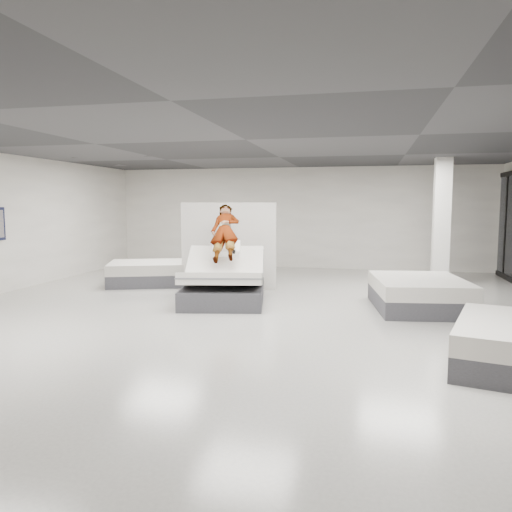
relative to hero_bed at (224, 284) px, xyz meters
name	(u,v)px	position (x,y,z in m)	size (l,w,h in m)	color
room	(246,228)	(0.71, -0.94, 1.20)	(14.00, 14.04, 3.20)	#B6B3AC
hero_bed	(224,284)	(0.00, 0.00, 0.00)	(2.00, 2.42, 1.25)	#3D3D43
person	(225,241)	(-0.06, 0.31, 0.87)	(0.61, 0.40, 1.68)	slate
remote	(234,252)	(0.22, 0.00, 0.67)	(0.05, 0.14, 0.03)	black
divider_panel	(228,246)	(-0.36, 1.65, 0.64)	(2.29, 0.10, 2.08)	silver
flat_bed_right_far	(419,294)	(3.89, 0.24, -0.10)	(1.94, 2.41, 0.61)	#3D3D43
flat_bed_left_far	(151,273)	(-2.49, 1.91, -0.11)	(2.49, 2.19, 0.57)	#3D3D43
column	(441,222)	(4.71, 3.56, 1.20)	(0.40, 0.40, 3.20)	silver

